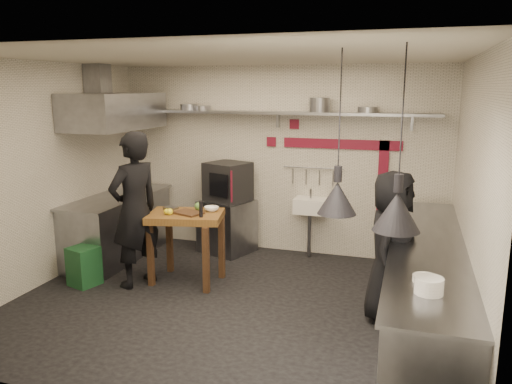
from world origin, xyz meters
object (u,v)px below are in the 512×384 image
(chef_left, at_px, (135,210))
(chef_right, at_px, (391,247))
(prep_table, at_px, (187,248))
(combi_oven, at_px, (228,182))
(green_bin, at_px, (84,266))
(oven_stand, at_px, (227,226))

(chef_left, height_order, chef_right, chef_left)
(prep_table, height_order, chef_right, chef_right)
(combi_oven, height_order, green_bin, combi_oven)
(prep_table, bearing_deg, oven_stand, 74.54)
(oven_stand, bearing_deg, combi_oven, 68.44)
(green_bin, xyz_separation_m, chef_right, (3.75, 0.19, 0.57))
(prep_table, xyz_separation_m, chef_left, (-0.57, -0.27, 0.52))
(combi_oven, distance_m, chef_right, 2.98)
(green_bin, relative_size, chef_left, 0.25)
(prep_table, relative_size, chef_right, 0.56)
(oven_stand, height_order, chef_left, chef_left)
(green_bin, distance_m, chef_right, 3.80)
(green_bin, height_order, prep_table, prep_table)
(oven_stand, height_order, chef_right, chef_right)
(combi_oven, relative_size, prep_table, 0.63)
(chef_left, distance_m, chef_right, 3.11)
(prep_table, bearing_deg, chef_left, -167.01)
(combi_oven, height_order, prep_table, combi_oven)
(green_bin, distance_m, prep_table, 1.32)
(chef_left, bearing_deg, green_bin, -48.71)
(chef_right, bearing_deg, prep_table, 93.76)
(oven_stand, height_order, prep_table, prep_table)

